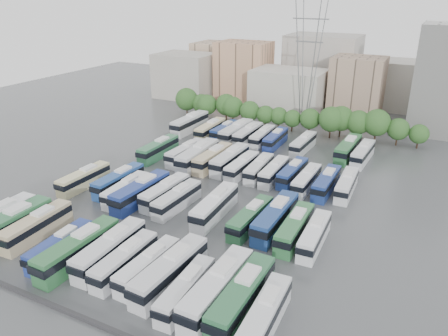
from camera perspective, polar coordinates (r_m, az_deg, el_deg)
The scene contains 51 objects.
ground at distance 76.44m, azimuth -2.44°, elevation -3.62°, with size 220.00×220.00×0.00m, color #424447.
parapet at distance 54.62m, azimuth -20.42°, elevation -16.91°, with size 56.00×0.50×0.50m, color #2D2D30.
tree_line at distance 111.47m, azimuth 7.88°, elevation 7.06°, with size 65.48×7.67×7.95m.
city_buildings at distance 140.23m, azimuth 9.52°, elevation 11.66°, with size 102.00×35.00×20.00m.
apartment_tower at distance 119.39m, azimuth 27.01°, elevation 10.18°, with size 14.00×14.00×26.00m, color silver.
electricity_pylon at distance 115.14m, azimuth 10.98°, elevation 14.67°, with size 9.00×6.91×33.83m.
bus_r0_s1 at distance 70.30m, azimuth -26.18°, elevation -6.70°, with size 3.11×13.61×4.26m.
bus_r0_s2 at distance 69.02m, azimuth -23.27°, elevation -6.94°, with size 3.14×12.13×3.77m.
bus_r0_s4 at distance 63.19m, azimuth -20.60°, elevation -9.51°, with size 2.92×11.05×3.43m.
bus_r0_s5 at distance 61.06m, azimuth -18.51°, elevation -10.00°, with size 3.17×13.29×4.15m.
bus_r0_s6 at distance 60.06m, azimuth -14.68°, elevation -10.21°, with size 3.07×12.67×3.95m.
bus_r0_s7 at distance 57.81m, azimuth -12.83°, elevation -11.66°, with size 2.52×11.32×3.55m.
bus_r0_s8 at distance 56.32m, azimuth -9.90°, elevation -12.48°, with size 2.78×11.04×3.44m.
bus_r0_s9 at distance 54.59m, azimuth -7.07°, elevation -13.16°, with size 3.50×13.09×4.07m.
bus_r0_s10 at distance 52.02m, azimuth -5.01°, elevation -15.57°, with size 2.76×10.93×3.40m.
bus_r0_s11 at distance 51.39m, azimuth -0.88°, elevation -15.43°, with size 3.15×13.61×4.26m.
bus_r0_s12 at distance 50.40m, azimuth 2.36°, elevation -16.41°, with size 2.90×13.22×4.15m.
bus_r0_s13 at distance 48.59m, azimuth 5.36°, elevation -18.64°, with size 3.00×11.69×3.64m.
bus_r1_s0 at distance 82.72m, azimuth -17.84°, elevation -1.31°, with size 2.76×11.41×3.56m.
bus_r1_s2 at distance 80.05m, azimuth -13.60°, elevation -1.59°, with size 2.80×11.74×3.67m.
bus_r1_s3 at distance 76.45m, azimuth -12.70°, elevation -2.78°, with size 2.97×11.11×3.45m.
bus_r1_s4 at distance 74.61m, azimuth -10.83°, elevation -3.03°, with size 3.47×13.03×4.05m.
bus_r1_s5 at distance 74.36m, azimuth -7.74°, elevation -3.10°, with size 3.03×11.50×3.58m.
bus_r1_s6 at distance 71.78m, azimuth -6.15°, elevation -4.04°, with size 3.00×11.28×3.51m.
bus_r1_s8 at distance 68.80m, azimuth -1.20°, elevation -4.96°, with size 3.17×12.56×3.91m.
bus_r1_s10 at distance 65.88m, azimuth 3.48°, elevation -6.50°, with size 3.06×11.45×3.56m.
bus_r1_s11 at distance 65.83m, azimuth 6.73°, elevation -6.40°, with size 2.98×13.04×4.08m.
bus_r1_s12 at distance 63.84m, azimuth 9.21°, elevation -7.72°, with size 2.85×11.92×3.72m.
bus_r1_s13 at distance 62.87m, azimuth 11.73°, elevation -8.58°, with size 2.80×11.09×3.46m.
bus_r2_s1 at distance 93.91m, azimuth -8.57°, elevation 2.50°, with size 2.68×12.18×3.82m.
bus_r2_s3 at distance 91.26m, azimuth -5.00°, elevation 2.03°, with size 3.18×11.93×3.71m.
bus_r2_s4 at distance 88.59m, azimuth -3.48°, elevation 1.63°, with size 3.35×13.71×4.28m.
bus_r2_s5 at distance 87.74m, azimuth -1.48°, elevation 1.31°, with size 3.00×12.38×3.86m.
bus_r2_s6 at distance 86.91m, azimuth 0.76°, elevation 1.13°, with size 2.91×12.67×3.96m.
bus_r2_s7 at distance 84.31m, azimuth 2.34°, elevation 0.25°, with size 2.69×11.15×3.48m.
bus_r2_s8 at distance 83.59m, azimuth 4.57°, elevation -0.04°, with size 2.84×11.00×3.42m.
bus_r2_s9 at distance 82.41m, azimuth 6.55°, elevation -0.45°, with size 2.47×10.98×3.44m.
bus_r2_s10 at distance 82.38m, azimuth 8.93°, elevation -0.59°, with size 2.79×11.03×3.44m.
bus_r2_s11 at distance 79.69m, azimuth 10.71°, elevation -1.55°, with size 2.58×10.96×3.43m.
bus_r2_s12 at distance 79.19m, azimuth 13.23°, elevation -1.86°, with size 2.53×11.47×3.60m.
bus_r2_s13 at distance 79.41m, azimuth 15.71°, elevation -2.10°, with size 2.88×11.19×3.48m.
bus_r3_s0 at distance 110.49m, azimuth -4.48°, elevation 5.88°, with size 3.32×13.71×4.28m.
bus_r3_s2 at distance 106.11m, azimuth -1.80°, elevation 5.09°, with size 2.84×12.04×3.76m.
bus_r3_s3 at distance 105.58m, azimuth 0.11°, elevation 4.92°, with size 2.76×11.02×3.43m.
bus_r3_s4 at distance 103.58m, azimuth 1.60°, elevation 4.76°, with size 3.23×13.23×4.13m.
bus_r3_s5 at distance 102.45m, azimuth 3.14°, elevation 4.43°, with size 2.72×12.07×3.78m.
bus_r3_s6 at distance 101.45m, azimuth 5.04°, elevation 4.11°, with size 2.72×11.31×3.53m.
bus_r3_s7 at distance 100.17m, azimuth 6.73°, elevation 3.79°, with size 2.59×11.12×3.48m.
bus_r3_s9 at distance 97.96m, azimuth 10.30°, elevation 3.15°, with size 2.89×11.38×3.54m.
bus_r3_s12 at distance 96.39m, azimuth 15.90°, elevation 2.46°, with size 3.32×12.93×4.03m.
bus_r3_s13 at distance 94.99m, azimuth 17.66°, elevation 1.84°, with size 3.09×11.79×3.67m.
Camera 1 is at (34.00, -59.58, 33.74)m, focal length 35.00 mm.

